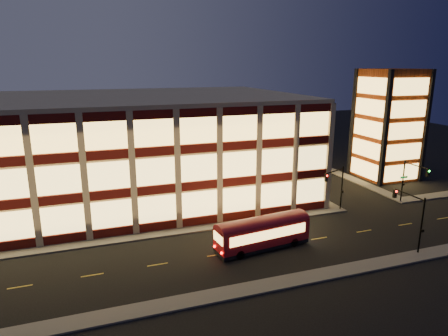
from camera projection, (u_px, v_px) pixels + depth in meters
name	position (u px, v px, depth m)	size (l,w,h in m)	color
ground	(166.00, 237.00, 44.57)	(200.00, 200.00, 0.00)	black
sidewalk_office_south	(137.00, 237.00, 44.51)	(54.00, 2.00, 0.15)	#514F4C
sidewalk_office_east	(280.00, 178.00, 67.45)	(2.00, 30.00, 0.15)	#514F4C
sidewalk_tower_south	(435.00, 196.00, 58.30)	(14.00, 2.00, 0.15)	#514F4C
sidewalk_tower_west	(336.00, 172.00, 70.98)	(2.00, 30.00, 0.15)	#514F4C
sidewalk_near	(197.00, 299.00, 32.69)	(100.00, 2.00, 0.15)	#514F4C
office_building	(120.00, 147.00, 57.24)	(50.45, 30.45, 14.50)	tan
stair_tower	(388.00, 125.00, 66.02)	(8.60, 8.60, 18.00)	#8C3814
traffic_signal_far	(336.00, 182.00, 50.87)	(3.79, 1.87, 6.00)	black
traffic_signal_right	(412.00, 176.00, 53.71)	(1.20, 4.37, 6.00)	black
traffic_signal_near	(412.00, 211.00, 41.00)	(0.32, 4.45, 6.00)	black
trolley_bus	(262.00, 231.00, 41.46)	(10.39, 3.71, 3.44)	maroon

